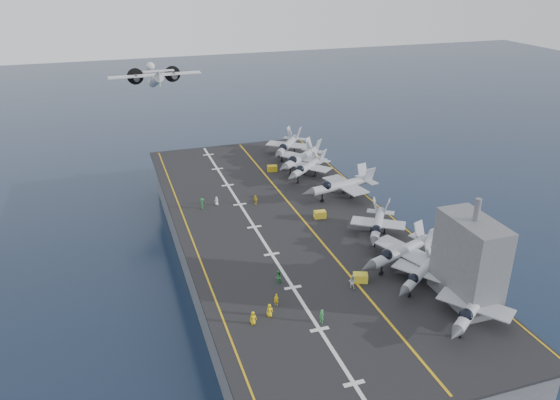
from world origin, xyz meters
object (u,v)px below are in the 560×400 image
object	(u,v)px
fighter_jet_0	(474,306)
tow_cart_a	(360,278)
island_superstructure	(470,251)
transport_plane	(156,80)

from	to	relation	value
fighter_jet_0	tow_cart_a	size ratio (longest dim) A/B	6.93
island_superstructure	fighter_jet_0	xyz separation A→B (m)	(-1.98, -4.56, -5.06)
tow_cart_a	transport_plane	xyz separation A→B (m)	(-18.35, 82.46, 13.46)
transport_plane	tow_cart_a	bearing A→B (deg)	-77.45
tow_cart_a	fighter_jet_0	bearing A→B (deg)	-54.62
tow_cart_a	transport_plane	world-z (taller)	transport_plane
island_superstructure	fighter_jet_0	world-z (taller)	island_superstructure
island_superstructure	fighter_jet_0	distance (m)	7.09
island_superstructure	transport_plane	bearing A→B (deg)	108.04
fighter_jet_0	tow_cart_a	bearing A→B (deg)	125.38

